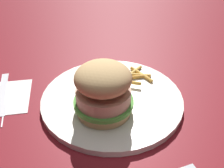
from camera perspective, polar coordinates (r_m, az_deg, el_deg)
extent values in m
plane|color=maroon|center=(0.51, 2.29, -4.89)|extent=(1.60, 1.60, 0.00)
cylinder|color=silver|center=(0.52, 0.00, -3.23)|extent=(0.27, 0.27, 0.01)
cylinder|color=tan|center=(0.48, -1.78, -4.96)|extent=(0.10, 0.10, 0.02)
cylinder|color=#4C9338|center=(0.47, -1.80, -3.81)|extent=(0.11, 0.11, 0.01)
cylinder|color=tan|center=(0.46, -1.84, -2.35)|extent=(0.10, 0.10, 0.02)
ellipsoid|color=tan|center=(0.44, -1.93, 1.31)|extent=(0.10, 0.10, 0.05)
cylinder|color=#E5B251|center=(0.57, 4.07, 2.03)|extent=(0.08, 0.03, 0.01)
cylinder|color=gold|center=(0.57, 3.06, 2.06)|extent=(0.01, 0.05, 0.01)
cylinder|color=gold|center=(0.57, 6.26, 2.10)|extent=(0.04, 0.06, 0.01)
cylinder|color=#E5B251|center=(0.57, 3.97, 2.11)|extent=(0.06, 0.06, 0.01)
cylinder|color=gold|center=(0.56, 5.13, 1.48)|extent=(0.05, 0.01, 0.01)
cylinder|color=#E5B251|center=(0.56, 1.60, 2.23)|extent=(0.04, 0.08, 0.01)
cylinder|color=gold|center=(0.54, 3.36, 0.45)|extent=(0.05, 0.03, 0.01)
cube|color=white|center=(0.57, -22.52, -2.66)|extent=(0.12, 0.12, 0.00)
cube|color=silver|center=(0.60, -22.29, -0.64)|extent=(0.03, 0.11, 0.00)
cylinder|color=silver|center=(0.51, -22.48, -7.23)|extent=(0.01, 0.03, 0.00)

